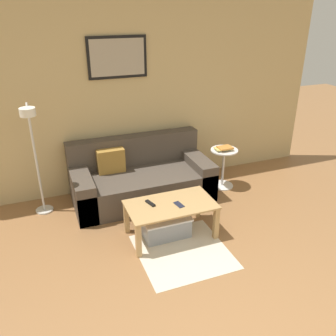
{
  "coord_description": "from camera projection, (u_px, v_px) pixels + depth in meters",
  "views": [
    {
      "loc": [
        -1.29,
        -1.28,
        2.45
      ],
      "look_at": [
        -0.04,
        1.93,
        0.85
      ],
      "focal_mm": 38.0,
      "sensor_mm": 36.0,
      "label": 1
    }
  ],
  "objects": [
    {
      "name": "book_stack",
      "position": [
        224.0,
        148.0,
        4.98
      ],
      "size": [
        0.25,
        0.18,
        0.05
      ],
      "color": "#4C4C51",
      "rests_on": "side_table"
    },
    {
      "name": "wall_back",
      "position": [
        133.0,
        98.0,
        4.84
      ],
      "size": [
        5.6,
        0.09,
        2.55
      ],
      "color": "tan",
      "rests_on": "ground_plane"
    },
    {
      "name": "area_rug",
      "position": [
        183.0,
        251.0,
        3.86
      ],
      "size": [
        0.95,
        0.96,
        0.01
      ],
      "primitive_type": "cube",
      "color": "beige",
      "rests_on": "ground_plane"
    },
    {
      "name": "remote_control",
      "position": [
        150.0,
        203.0,
        3.96
      ],
      "size": [
        0.08,
        0.16,
        0.02
      ],
      "primitive_type": "cube",
      "rotation": [
        0.0,
        0.0,
        0.29
      ],
      "color": "black",
      "rests_on": "coffee_table"
    },
    {
      "name": "side_table",
      "position": [
        223.0,
        164.0,
        5.11
      ],
      "size": [
        0.39,
        0.39,
        0.58
      ],
      "color": "white",
      "rests_on": "ground_plane"
    },
    {
      "name": "storage_bin",
      "position": [
        165.0,
        225.0,
        4.11
      ],
      "size": [
        0.55,
        0.4,
        0.25
      ],
      "color": "gray",
      "rests_on": "ground_plane"
    },
    {
      "name": "cell_phone",
      "position": [
        179.0,
        205.0,
        3.95
      ],
      "size": [
        0.09,
        0.15,
        0.01
      ],
      "primitive_type": "cube",
      "rotation": [
        0.0,
        0.0,
        0.16
      ],
      "color": "#1E2338",
      "rests_on": "coffee_table"
    },
    {
      "name": "floor_lamp",
      "position": [
        33.0,
        146.0,
        4.09
      ],
      "size": [
        0.22,
        0.47,
        1.44
      ],
      "color": "silver",
      "rests_on": "ground_plane"
    },
    {
      "name": "couch",
      "position": [
        141.0,
        179.0,
        4.86
      ],
      "size": [
        1.85,
        0.89,
        0.8
      ],
      "color": "#4C4238",
      "rests_on": "ground_plane"
    },
    {
      "name": "coffee_table",
      "position": [
        171.0,
        210.0,
        4.0
      ],
      "size": [
        0.99,
        0.56,
        0.42
      ],
      "color": "tan",
      "rests_on": "ground_plane"
    }
  ]
}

